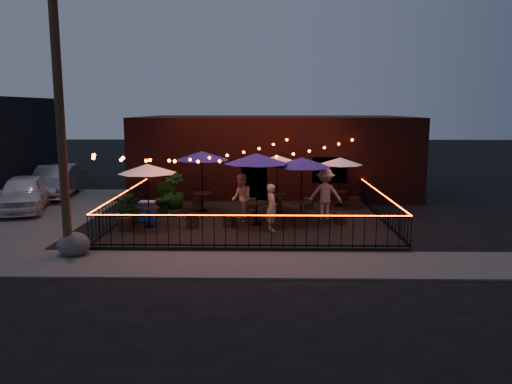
# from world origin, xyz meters

# --- Properties ---
(ground) EXTENTS (110.00, 110.00, 0.00)m
(ground) POSITION_xyz_m (0.00, 0.00, 0.00)
(ground) COLOR black
(ground) RESTS_ON ground
(patio) EXTENTS (10.00, 8.00, 0.15)m
(patio) POSITION_xyz_m (0.00, 2.00, 0.07)
(patio) COLOR black
(patio) RESTS_ON ground
(sidewalk) EXTENTS (18.00, 2.50, 0.05)m
(sidewalk) POSITION_xyz_m (0.00, -3.25, 0.03)
(sidewalk) COLOR #474542
(sidewalk) RESTS_ON ground
(brick_building) EXTENTS (14.00, 8.00, 4.00)m
(brick_building) POSITION_xyz_m (1.00, 9.99, 2.00)
(brick_building) COLOR #36140E
(brick_building) RESTS_ON ground
(utility_pole) EXTENTS (0.26, 0.26, 8.00)m
(utility_pole) POSITION_xyz_m (-5.40, -2.60, 4.00)
(utility_pole) COLOR #372216
(utility_pole) RESTS_ON ground
(fence_front) EXTENTS (10.00, 0.04, 1.04)m
(fence_front) POSITION_xyz_m (0.00, -2.00, 0.66)
(fence_front) COLOR black
(fence_front) RESTS_ON patio
(fence_left) EXTENTS (0.04, 8.00, 1.04)m
(fence_left) POSITION_xyz_m (-5.00, 2.00, 0.66)
(fence_left) COLOR black
(fence_left) RESTS_ON patio
(fence_right) EXTENTS (0.04, 8.00, 1.04)m
(fence_right) POSITION_xyz_m (5.00, 2.00, 0.66)
(fence_right) COLOR black
(fence_right) RESTS_ON patio
(festoon_lights) EXTENTS (10.02, 8.72, 1.32)m
(festoon_lights) POSITION_xyz_m (-1.01, 1.70, 2.52)
(festoon_lights) COLOR #FF3A0A
(festoon_lights) RESTS_ON ground
(cafe_table_0) EXTENTS (2.78, 2.78, 2.31)m
(cafe_table_0) POSITION_xyz_m (-3.73, 0.72, 2.26)
(cafe_table_0) COLOR black
(cafe_table_0) RESTS_ON patio
(cafe_table_1) EXTENTS (3.05, 3.05, 2.53)m
(cafe_table_1) POSITION_xyz_m (-2.12, 3.58, 2.46)
(cafe_table_1) COLOR black
(cafe_table_1) RESTS_ON patio
(cafe_table_2) EXTENTS (2.72, 2.72, 2.65)m
(cafe_table_2) POSITION_xyz_m (0.18, 1.27, 2.57)
(cafe_table_2) COLOR black
(cafe_table_2) RESTS_ON patio
(cafe_table_3) EXTENTS (2.81, 2.81, 2.36)m
(cafe_table_3) POSITION_xyz_m (1.01, 3.56, 2.31)
(cafe_table_3) COLOR black
(cafe_table_3) RESTS_ON patio
(cafe_table_4) EXTENTS (2.89, 2.89, 2.46)m
(cafe_table_4) POSITION_xyz_m (1.88, 1.65, 2.40)
(cafe_table_4) COLOR black
(cafe_table_4) RESTS_ON patio
(cafe_table_5) EXTENTS (2.23, 2.23, 2.16)m
(cafe_table_5) POSITION_xyz_m (3.80, 4.80, 2.12)
(cafe_table_5) COLOR black
(cafe_table_5) RESTS_ON patio
(bistro_chair_0) EXTENTS (0.42, 0.42, 0.45)m
(bistro_chair_0) POSITION_xyz_m (-4.45, 0.18, 0.38)
(bistro_chair_0) COLOR black
(bistro_chair_0) RESTS_ON patio
(bistro_chair_1) EXTENTS (0.41, 0.41, 0.47)m
(bistro_chair_1) POSITION_xyz_m (-2.13, 0.62, 0.39)
(bistro_chair_1) COLOR black
(bistro_chair_1) RESTS_ON patio
(bistro_chair_2) EXTENTS (0.44, 0.44, 0.41)m
(bistro_chair_2) POSITION_xyz_m (-3.87, 3.98, 0.36)
(bistro_chair_2) COLOR black
(bistro_chair_2) RESTS_ON patio
(bistro_chair_3) EXTENTS (0.45, 0.45, 0.48)m
(bistro_chair_3) POSITION_xyz_m (-2.36, 3.87, 0.39)
(bistro_chair_3) COLOR black
(bistro_chair_3) RESTS_ON patio
(bistro_chair_4) EXTENTS (0.46, 0.46, 0.41)m
(bistro_chair_4) POSITION_xyz_m (-0.80, 0.85, 0.36)
(bistro_chair_4) COLOR black
(bistro_chair_4) RESTS_ON patio
(bistro_chair_5) EXTENTS (0.39, 0.39, 0.43)m
(bistro_chair_5) POSITION_xyz_m (-0.05, 1.35, 0.36)
(bistro_chair_5) COLOR black
(bistro_chair_5) RESTS_ON patio
(bistro_chair_6) EXTENTS (0.41, 0.41, 0.42)m
(bistro_chair_6) POSITION_xyz_m (-0.04, 4.32, 0.36)
(bistro_chair_6) COLOR black
(bistro_chair_6) RESTS_ON patio
(bistro_chair_7) EXTENTS (0.41, 0.41, 0.44)m
(bistro_chair_7) POSITION_xyz_m (1.04, 4.37, 0.37)
(bistro_chair_7) COLOR black
(bistro_chair_7) RESTS_ON patio
(bistro_chair_8) EXTENTS (0.55, 0.55, 0.49)m
(bistro_chair_8) POSITION_xyz_m (1.77, 1.23, 0.40)
(bistro_chair_8) COLOR black
(bistro_chair_8) RESTS_ON patio
(bistro_chair_9) EXTENTS (0.44, 0.44, 0.41)m
(bistro_chair_9) POSITION_xyz_m (3.33, 1.35, 0.36)
(bistro_chair_9) COLOR black
(bistro_chair_9) RESTS_ON patio
(bistro_chair_10) EXTENTS (0.44, 0.44, 0.46)m
(bistro_chair_10) POSITION_xyz_m (2.40, 4.14, 0.38)
(bistro_chair_10) COLOR black
(bistro_chair_10) RESTS_ON patio
(bistro_chair_11) EXTENTS (0.52, 0.52, 0.46)m
(bistro_chair_11) POSITION_xyz_m (4.41, 4.44, 0.38)
(bistro_chair_11) COLOR black
(bistro_chair_11) RESTS_ON patio
(patron_a) EXTENTS (0.57, 0.70, 1.67)m
(patron_a) POSITION_xyz_m (0.74, 0.24, 0.99)
(patron_a) COLOR tan
(patron_a) RESTS_ON patio
(patron_b) EXTENTS (0.94, 1.07, 1.83)m
(patron_b) POSITION_xyz_m (-0.38, 1.71, 1.07)
(patron_b) COLOR #D5A990
(patron_b) RESTS_ON patio
(patron_c) EXTENTS (1.35, 0.88, 1.98)m
(patron_c) POSITION_xyz_m (2.85, 2.15, 1.14)
(patron_c) COLOR tan
(patron_c) RESTS_ON patio
(potted_shrub_a) EXTENTS (1.43, 1.30, 1.38)m
(potted_shrub_a) POSITION_xyz_m (-4.60, 1.50, 0.84)
(potted_shrub_a) COLOR #193E0E
(potted_shrub_a) RESTS_ON patio
(potted_shrub_b) EXTENTS (0.89, 0.80, 1.35)m
(potted_shrub_b) POSITION_xyz_m (-3.67, 3.18, 0.83)
(potted_shrub_b) COLOR #13370E
(potted_shrub_b) RESTS_ON patio
(potted_shrub_c) EXTENTS (1.11, 1.11, 1.54)m
(potted_shrub_c) POSITION_xyz_m (-3.43, 4.27, 0.92)
(potted_shrub_c) COLOR #0E3510
(potted_shrub_c) RESTS_ON patio
(cooler) EXTENTS (0.60, 0.44, 0.77)m
(cooler) POSITION_xyz_m (-4.02, 1.70, 0.54)
(cooler) COLOR blue
(cooler) RESTS_ON patio
(boulder) EXTENTS (0.97, 0.83, 0.73)m
(boulder) POSITION_xyz_m (-5.28, -2.50, 0.37)
(boulder) COLOR #474642
(boulder) RESTS_ON ground
(car_white) EXTENTS (3.04, 4.92, 1.56)m
(car_white) POSITION_xyz_m (-10.01, 4.21, 0.78)
(car_white) COLOR white
(car_white) RESTS_ON ground
(car_silver) EXTENTS (2.29, 5.05, 1.61)m
(car_silver) POSITION_xyz_m (-10.03, 7.68, 0.80)
(car_silver) COLOR gray
(car_silver) RESTS_ON ground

